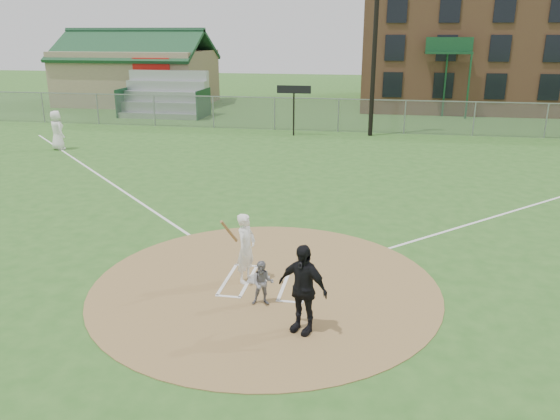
% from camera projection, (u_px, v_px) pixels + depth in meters
% --- Properties ---
extents(ground, '(140.00, 140.00, 0.00)m').
position_uv_depth(ground, '(265.00, 286.00, 13.27)').
color(ground, '#2E6020').
rests_on(ground, ground).
extents(dirt_circle, '(8.40, 8.40, 0.02)m').
position_uv_depth(dirt_circle, '(265.00, 285.00, 13.26)').
color(dirt_circle, '#9B7A49').
rests_on(dirt_circle, ground).
extents(home_plate, '(0.51, 0.51, 0.03)m').
position_uv_depth(home_plate, '(258.00, 280.00, 13.52)').
color(home_plate, silver).
rests_on(home_plate, dirt_circle).
extents(foul_line_first, '(17.04, 17.04, 0.01)m').
position_uv_depth(foul_line_first, '(553.00, 199.00, 20.14)').
color(foul_line_first, white).
rests_on(foul_line_first, ground).
extents(foul_line_third, '(17.04, 17.04, 0.01)m').
position_uv_depth(foul_line_third, '(102.00, 177.00, 23.22)').
color(foul_line_third, white).
rests_on(foul_line_third, ground).
extents(catcher, '(0.57, 0.48, 1.04)m').
position_uv_depth(catcher, '(263.00, 283.00, 12.17)').
color(catcher, gray).
rests_on(catcher, dirt_circle).
extents(umpire, '(1.20, 0.86, 1.90)m').
position_uv_depth(umpire, '(302.00, 289.00, 10.96)').
color(umpire, black).
rests_on(umpire, dirt_circle).
extents(ondeck_player, '(1.18, 1.09, 2.03)m').
position_uv_depth(ondeck_player, '(57.00, 130.00, 28.38)').
color(ondeck_player, white).
rests_on(ondeck_player, ground).
extents(batters_boxes, '(2.08, 1.88, 0.01)m').
position_uv_depth(batters_boxes, '(266.00, 282.00, 13.40)').
color(batters_boxes, white).
rests_on(batters_boxes, dirt_circle).
extents(batter_at_plate, '(0.73, 1.05, 1.78)m').
position_uv_depth(batter_at_plate, '(246.00, 248.00, 13.22)').
color(batter_at_plate, white).
rests_on(batter_at_plate, dirt_circle).
extents(outfield_fence, '(56.08, 0.08, 2.03)m').
position_uv_depth(outfield_fence, '(338.00, 115.00, 33.52)').
color(outfield_fence, slate).
rests_on(outfield_fence, ground).
extents(bleachers, '(6.08, 3.20, 3.20)m').
position_uv_depth(bleachers, '(164.00, 94.00, 39.49)').
color(bleachers, '#B7BABF').
rests_on(bleachers, ground).
extents(clubhouse, '(12.20, 8.71, 6.23)m').
position_uv_depth(clubhouse, '(138.00, 75.00, 46.45)').
color(clubhouse, tan).
rests_on(clubhouse, ground).
extents(brick_warehouse, '(30.00, 17.17, 15.00)m').
position_uv_depth(brick_warehouse, '(557.00, 11.00, 43.70)').
color(brick_warehouse, '#986141').
rests_on(brick_warehouse, ground).
extents(light_pole, '(1.20, 0.30, 12.22)m').
position_uv_depth(light_pole, '(376.00, 18.00, 30.51)').
color(light_pole, black).
rests_on(light_pole, ground).
extents(scoreboard_sign, '(2.00, 0.10, 2.93)m').
position_uv_depth(scoreboard_sign, '(294.00, 95.00, 31.84)').
color(scoreboard_sign, black).
rests_on(scoreboard_sign, ground).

